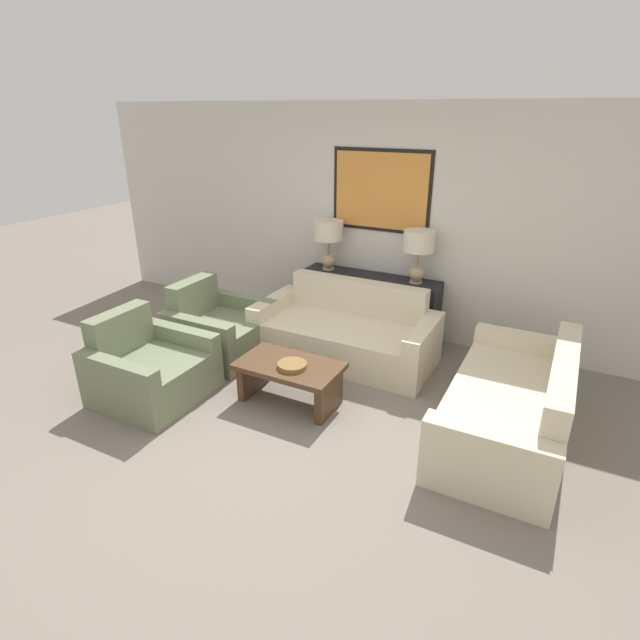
{
  "coord_description": "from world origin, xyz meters",
  "views": [
    {
      "loc": [
        2.07,
        -2.99,
        2.57
      ],
      "look_at": [
        -0.02,
        0.99,
        0.65
      ],
      "focal_mm": 28.0,
      "sensor_mm": 36.0,
      "label": 1
    }
  ],
  "objects_px": {
    "couch_by_side": "(512,407)",
    "console_table": "(369,305)",
    "table_lamp_left": "(329,235)",
    "armchair_near_camera": "(150,370)",
    "coffee_table": "(289,375)",
    "armchair_near_back_wall": "(219,330)",
    "couch_by_back_wall": "(346,334)",
    "decorative_bowl": "(293,365)",
    "table_lamp_right": "(419,246)"
  },
  "relations": [
    {
      "from": "couch_by_side",
      "to": "console_table",
      "type": "bearing_deg",
      "value": 143.85
    },
    {
      "from": "table_lamp_left",
      "to": "couch_by_side",
      "type": "xyz_separation_m",
      "value": [
        2.4,
        -1.35,
        -0.9
      ]
    },
    {
      "from": "table_lamp_left",
      "to": "armchair_near_camera",
      "type": "bearing_deg",
      "value": -107.9
    },
    {
      "from": "console_table",
      "to": "table_lamp_left",
      "type": "relative_size",
      "value": 2.78
    },
    {
      "from": "coffee_table",
      "to": "armchair_near_back_wall",
      "type": "height_order",
      "value": "armchair_near_back_wall"
    },
    {
      "from": "couch_by_back_wall",
      "to": "armchair_near_camera",
      "type": "distance_m",
      "value": 2.07
    },
    {
      "from": "decorative_bowl",
      "to": "couch_by_back_wall",
      "type": "bearing_deg",
      "value": 90.18
    },
    {
      "from": "table_lamp_left",
      "to": "couch_by_side",
      "type": "relative_size",
      "value": 0.31
    },
    {
      "from": "table_lamp_left",
      "to": "armchair_near_back_wall",
      "type": "bearing_deg",
      "value": -120.58
    },
    {
      "from": "couch_by_back_wall",
      "to": "armchair_near_back_wall",
      "type": "distance_m",
      "value": 1.42
    },
    {
      "from": "console_table",
      "to": "armchair_near_back_wall",
      "type": "relative_size",
      "value": 1.76
    },
    {
      "from": "table_lamp_right",
      "to": "couch_by_back_wall",
      "type": "bearing_deg",
      "value": -129.48
    },
    {
      "from": "couch_by_side",
      "to": "coffee_table",
      "type": "xyz_separation_m",
      "value": [
        -1.91,
        -0.42,
        0.02
      ]
    },
    {
      "from": "table_lamp_right",
      "to": "armchair_near_camera",
      "type": "relative_size",
      "value": 0.63
    },
    {
      "from": "table_lamp_right",
      "to": "armchair_near_back_wall",
      "type": "distance_m",
      "value": 2.4
    },
    {
      "from": "couch_by_side",
      "to": "decorative_bowl",
      "type": "relative_size",
      "value": 7.31
    },
    {
      "from": "couch_by_back_wall",
      "to": "table_lamp_right",
      "type": "bearing_deg",
      "value": 50.52
    },
    {
      "from": "coffee_table",
      "to": "table_lamp_right",
      "type": "bearing_deg",
      "value": 70.89
    },
    {
      "from": "table_lamp_left",
      "to": "table_lamp_right",
      "type": "distance_m",
      "value": 1.1
    },
    {
      "from": "table_lamp_left",
      "to": "coffee_table",
      "type": "xyz_separation_m",
      "value": [
        0.49,
        -1.77,
        -0.88
      ]
    },
    {
      "from": "table_lamp_left",
      "to": "decorative_bowl",
      "type": "xyz_separation_m",
      "value": [
        0.56,
        -1.82,
        -0.74
      ]
    },
    {
      "from": "table_lamp_left",
      "to": "table_lamp_right",
      "type": "height_order",
      "value": "same"
    },
    {
      "from": "table_lamp_right",
      "to": "coffee_table",
      "type": "height_order",
      "value": "table_lamp_right"
    },
    {
      "from": "decorative_bowl",
      "to": "armchair_near_back_wall",
      "type": "distance_m",
      "value": 1.42
    },
    {
      "from": "console_table",
      "to": "couch_by_back_wall",
      "type": "xyz_separation_m",
      "value": [
        0.0,
        -0.67,
        -0.11
      ]
    },
    {
      "from": "console_table",
      "to": "decorative_bowl",
      "type": "height_order",
      "value": "console_table"
    },
    {
      "from": "table_lamp_left",
      "to": "armchair_near_camera",
      "type": "height_order",
      "value": "table_lamp_left"
    },
    {
      "from": "console_table",
      "to": "armchair_near_back_wall",
      "type": "distance_m",
      "value": 1.8
    },
    {
      "from": "console_table",
      "to": "table_lamp_left",
      "type": "xyz_separation_m",
      "value": [
        -0.55,
        0.0,
        0.79
      ]
    },
    {
      "from": "armchair_near_back_wall",
      "to": "coffee_table",
      "type": "bearing_deg",
      "value": -22.89
    },
    {
      "from": "decorative_bowl",
      "to": "armchair_near_camera",
      "type": "height_order",
      "value": "armchair_near_camera"
    },
    {
      "from": "couch_by_back_wall",
      "to": "armchair_near_back_wall",
      "type": "bearing_deg",
      "value": -155.73
    },
    {
      "from": "table_lamp_right",
      "to": "decorative_bowl",
      "type": "height_order",
      "value": "table_lamp_right"
    },
    {
      "from": "couch_by_side",
      "to": "decorative_bowl",
      "type": "bearing_deg",
      "value": -165.64
    },
    {
      "from": "console_table",
      "to": "couch_by_side",
      "type": "height_order",
      "value": "couch_by_side"
    },
    {
      "from": "console_table",
      "to": "armchair_near_camera",
      "type": "relative_size",
      "value": 1.76
    },
    {
      "from": "table_lamp_left",
      "to": "table_lamp_right",
      "type": "relative_size",
      "value": 1.0
    },
    {
      "from": "table_lamp_left",
      "to": "coffee_table",
      "type": "height_order",
      "value": "table_lamp_left"
    },
    {
      "from": "decorative_bowl",
      "to": "armchair_near_camera",
      "type": "xyz_separation_m",
      "value": [
        -1.3,
        -0.47,
        -0.15
      ]
    },
    {
      "from": "console_table",
      "to": "couch_by_side",
      "type": "bearing_deg",
      "value": -36.15
    },
    {
      "from": "armchair_near_back_wall",
      "to": "armchair_near_camera",
      "type": "bearing_deg",
      "value": -90.0
    },
    {
      "from": "couch_by_side",
      "to": "armchair_near_back_wall",
      "type": "xyz_separation_m",
      "value": [
        -3.14,
        0.1,
        0.01
      ]
    },
    {
      "from": "console_table",
      "to": "armchair_near_camera",
      "type": "distance_m",
      "value": 2.63
    },
    {
      "from": "armchair_near_back_wall",
      "to": "armchair_near_camera",
      "type": "height_order",
      "value": "same"
    },
    {
      "from": "console_table",
      "to": "table_lamp_left",
      "type": "bearing_deg",
      "value": 180.0
    },
    {
      "from": "table_lamp_left",
      "to": "armchair_near_camera",
      "type": "xyz_separation_m",
      "value": [
        -0.74,
        -2.29,
        -0.89
      ]
    },
    {
      "from": "armchair_near_camera",
      "to": "couch_by_back_wall",
      "type": "bearing_deg",
      "value": 51.45
    },
    {
      "from": "coffee_table",
      "to": "couch_by_back_wall",
      "type": "bearing_deg",
      "value": 86.78
    },
    {
      "from": "decorative_bowl",
      "to": "armchair_near_camera",
      "type": "relative_size",
      "value": 0.28
    },
    {
      "from": "couch_by_side",
      "to": "table_lamp_left",
      "type": "bearing_deg",
      "value": 150.64
    }
  ]
}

